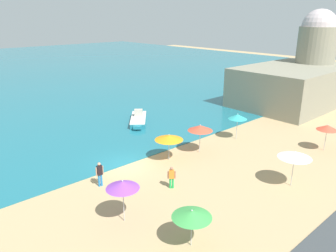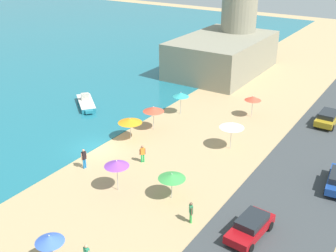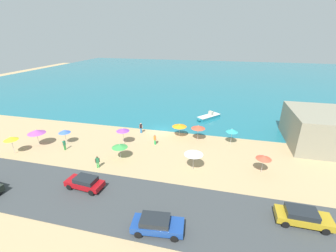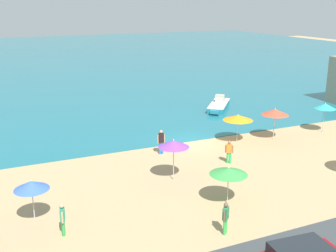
{
  "view_description": "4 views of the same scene",
  "coord_description": "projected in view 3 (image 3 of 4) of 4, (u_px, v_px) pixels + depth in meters",
  "views": [
    {
      "loc": [
        -13.36,
        -19.98,
        11.36
      ],
      "look_at": [
        6.71,
        2.36,
        1.2
      ],
      "focal_mm": 35.0,
      "sensor_mm": 36.0,
      "label": 1
    },
    {
      "loc": [
        -25.62,
        -24.42,
        18.16
      ],
      "look_at": [
        4.31,
        -5.21,
        1.93
      ],
      "focal_mm": 45.0,
      "sensor_mm": 36.0,
      "label": 2
    },
    {
      "loc": [
        9.38,
        -34.14,
        15.56
      ],
      "look_at": [
        0.94,
        0.43,
        0.84
      ],
      "focal_mm": 24.0,
      "sensor_mm": 36.0,
      "label": 3
    },
    {
      "loc": [
        -14.57,
        -28.02,
        10.67
      ],
      "look_at": [
        -2.45,
        -1.09,
        1.88
      ],
      "focal_mm": 45.0,
      "sensor_mm": 36.0,
      "label": 4
    }
  ],
  "objects": [
    {
      "name": "beach_umbrella_7",
      "position": [
        232.0,
        130.0,
        33.2
      ],
      "size": [
        1.79,
        1.79,
        2.56
      ],
      "color": "#B2B2B7",
      "rests_on": "ground_plane"
    },
    {
      "name": "beach_umbrella_6",
      "position": [
        123.0,
        130.0,
        33.19
      ],
      "size": [
        1.92,
        1.92,
        2.64
      ],
      "color": "#B2B2B7",
      "rests_on": "ground_plane"
    },
    {
      "name": "beach_umbrella_1",
      "position": [
        11.0,
        138.0,
        30.52
      ],
      "size": [
        1.84,
        1.84,
        2.63
      ],
      "color": "#B2B2B7",
      "rests_on": "ground_plane"
    },
    {
      "name": "ground_plane",
      "position": [
        162.0,
        131.0,
        38.66
      ],
      "size": [
        160.0,
        160.0,
        0.0
      ],
      "primitive_type": "plane",
      "color": "tan"
    },
    {
      "name": "beach_umbrella_9",
      "position": [
        264.0,
        157.0,
        26.25
      ],
      "size": [
        1.79,
        1.79,
        2.43
      ],
      "color": "#B2B2B7",
      "rests_on": "ground_plane"
    },
    {
      "name": "parked_car_1",
      "position": [
        85.0,
        182.0,
        24.02
      ],
      "size": [
        4.23,
        2.09,
        1.37
      ],
      "color": "#9E0E14",
      "rests_on": "coastal_road"
    },
    {
      "name": "beach_umbrella_0",
      "position": [
        36.0,
        132.0,
        32.79
      ],
      "size": [
        2.48,
        2.48,
        2.61
      ],
      "color": "#B2B2B7",
      "rests_on": "ground_plane"
    },
    {
      "name": "bather_1",
      "position": [
        155.0,
        139.0,
        33.61
      ],
      "size": [
        0.46,
        0.4,
        1.61
      ],
      "color": "green",
      "rests_on": "ground_plane"
    },
    {
      "name": "beach_umbrella_2",
      "position": [
        179.0,
        125.0,
        35.78
      ],
      "size": [
        2.33,
        2.33,
        2.25
      ],
      "color": "#B2B2B7",
      "rests_on": "ground_plane"
    },
    {
      "name": "bather_3",
      "position": [
        64.0,
        144.0,
        32.04
      ],
      "size": [
        0.29,
        0.56,
        1.64
      ],
      "color": "green",
      "rests_on": "ground_plane"
    },
    {
      "name": "beach_umbrella_8",
      "position": [
        64.0,
        131.0,
        33.47
      ],
      "size": [
        1.73,
        1.73,
        2.31
      ],
      "color": "#B2B2B7",
      "rests_on": "ground_plane"
    },
    {
      "name": "parked_car_0",
      "position": [
        157.0,
        224.0,
        18.74
      ],
      "size": [
        4.53,
        2.3,
        1.4
      ],
      "color": "navy",
      "rests_on": "coastal_road"
    },
    {
      "name": "skiff_nearshore",
      "position": [
        209.0,
        117.0,
        44.07
      ],
      "size": [
        4.39,
        4.9,
        1.37
      ],
      "color": "teal",
      "rests_on": "sea"
    },
    {
      "name": "parked_car_2",
      "position": [
        303.0,
        216.0,
        19.52
      ],
      "size": [
        4.53,
        1.95,
        1.42
      ],
      "color": "#AA881C",
      "rests_on": "coastal_road"
    },
    {
      "name": "bather_0",
      "position": [
        141.0,
        127.0,
        37.52
      ],
      "size": [
        0.57,
        0.26,
        1.8
      ],
      "color": "#2076BF",
      "rests_on": "ground_plane"
    },
    {
      "name": "bather_2",
      "position": [
        97.0,
        161.0,
        27.76
      ],
      "size": [
        0.46,
        0.4,
        1.63
      ],
      "color": "green",
      "rests_on": "ground_plane"
    },
    {
      "name": "sea",
      "position": [
        199.0,
        76.0,
        88.02
      ],
      "size": [
        150.0,
        110.0,
        0.05
      ],
      "primitive_type": "cube",
      "color": "#1E6A7B",
      "rests_on": "ground_plane"
    },
    {
      "name": "beach_umbrella_4",
      "position": [
        120.0,
        146.0,
        29.4
      ],
      "size": [
        2.08,
        2.08,
        2.13
      ],
      "color": "#B2B2B7",
      "rests_on": "ground_plane"
    },
    {
      "name": "beach_umbrella_5",
      "position": [
        194.0,
        153.0,
        26.83
      ],
      "size": [
        2.29,
        2.29,
        2.63
      ],
      "color": "#B2B2B7",
      "rests_on": "ground_plane"
    },
    {
      "name": "coastal_road",
      "position": [
        115.0,
        201.0,
        22.49
      ],
      "size": [
        80.0,
        8.0,
        0.06
      ],
      "primitive_type": "cube",
      "color": "#393E41",
      "rests_on": "ground_plane"
    },
    {
      "name": "beach_umbrella_3",
      "position": [
        198.0,
        127.0,
        34.46
      ],
      "size": [
        2.15,
        2.15,
        2.55
      ],
      "color": "#B2B2B7",
      "rests_on": "ground_plane"
    }
  ]
}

